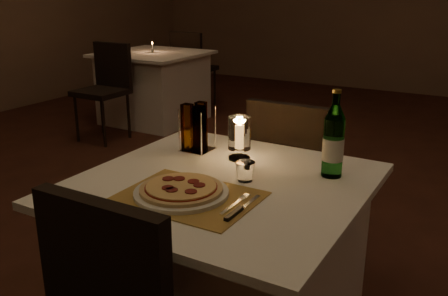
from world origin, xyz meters
The scene contains 16 objects.
floor centered at (0.00, 0.00, -0.01)m, with size 8.00×10.00×0.02m, color #431F15.
main_table centered at (0.25, -0.66, 0.37)m, with size 1.00×1.00×0.74m.
chair_far centered at (0.25, 0.06, 0.55)m, with size 0.42×0.42×0.90m.
placemat centered at (0.23, -0.84, 0.74)m, with size 0.45×0.34×0.00m, color #AE833C.
plate centered at (0.20, -0.84, 0.75)m, with size 0.32×0.32×0.01m, color white.
pizza centered at (0.20, -0.84, 0.77)m, with size 0.28×0.28×0.02m.
fork centered at (0.40, -0.80, 0.75)m, with size 0.02×0.18×0.00m.
knife centered at (0.43, -0.86, 0.75)m, with size 0.02×0.22×0.01m.
tumbler centered at (0.33, -0.61, 0.78)m, with size 0.07×0.07×0.07m, color white, non-canonical shape.
water_bottle centered at (0.58, -0.41, 0.87)m, with size 0.08×0.08×0.32m.
hurricane_candle centered at (0.20, -0.41, 0.84)m, with size 0.09×0.09×0.18m.
cruet_caddy centered at (-0.01, -0.41, 0.84)m, with size 0.12×0.12×0.21m.
neighbor_table_left centered at (-2.19, 2.09, 0.37)m, with size 1.00×1.00×0.74m.
neighbor_chair_la centered at (-2.19, 1.37, 0.55)m, with size 0.42×0.42×0.90m.
neighbor_chair_lb centered at (-2.19, 2.80, 0.55)m, with size 0.42×0.42×0.90m.
neighbor_candle_left centered at (-2.19, 2.09, 0.79)m, with size 0.03×0.03×0.11m.
Camera 1 is at (1.10, -2.10, 1.41)m, focal length 40.00 mm.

